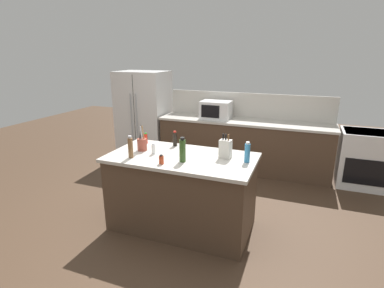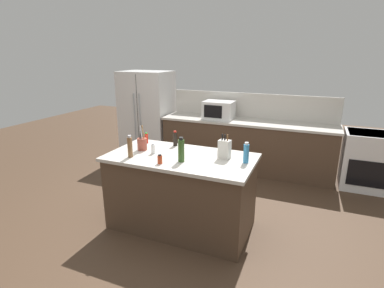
% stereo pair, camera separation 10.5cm
% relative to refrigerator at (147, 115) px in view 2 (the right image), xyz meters
% --- Properties ---
extents(ground_plane, '(14.00, 14.00, 0.00)m').
position_rel_refrigerator_xyz_m(ground_plane, '(1.81, -2.25, -0.88)').
color(ground_plane, '#473323').
extents(back_counter_run, '(3.14, 0.66, 0.94)m').
position_rel_refrigerator_xyz_m(back_counter_run, '(2.11, -0.05, -0.41)').
color(back_counter_run, '#4C3828').
rests_on(back_counter_run, ground_plane).
extents(wall_backsplash, '(3.10, 0.03, 0.46)m').
position_rel_refrigerator_xyz_m(wall_backsplash, '(2.11, 0.27, 0.29)').
color(wall_backsplash, beige).
rests_on(wall_backsplash, back_counter_run).
extents(kitchen_island, '(1.75, 0.93, 0.94)m').
position_rel_refrigerator_xyz_m(kitchen_island, '(1.81, -2.25, -0.41)').
color(kitchen_island, '#4C3828').
rests_on(kitchen_island, ground_plane).
extents(refrigerator, '(0.99, 0.75, 1.77)m').
position_rel_refrigerator_xyz_m(refrigerator, '(0.00, 0.00, 0.00)').
color(refrigerator, white).
rests_on(refrigerator, ground_plane).
extents(range_oven, '(0.76, 0.65, 0.92)m').
position_rel_refrigerator_xyz_m(range_oven, '(4.09, -0.05, -0.42)').
color(range_oven, white).
rests_on(range_oven, ground_plane).
extents(microwave, '(0.55, 0.39, 0.32)m').
position_rel_refrigerator_xyz_m(microwave, '(1.57, -0.05, 0.22)').
color(microwave, white).
rests_on(microwave, back_counter_run).
extents(knife_block, '(0.14, 0.12, 0.29)m').
position_rel_refrigerator_xyz_m(knife_block, '(2.31, -2.13, 0.17)').
color(knife_block, beige).
rests_on(knife_block, kitchen_island).
extents(utensil_crock, '(0.12, 0.12, 0.32)m').
position_rel_refrigerator_xyz_m(utensil_crock, '(1.26, -2.22, 0.14)').
color(utensil_crock, brown).
rests_on(utensil_crock, kitchen_island).
extents(dish_soap_bottle, '(0.06, 0.06, 0.24)m').
position_rel_refrigerator_xyz_m(dish_soap_bottle, '(2.57, -2.18, 0.17)').
color(dish_soap_bottle, '#3384BC').
rests_on(dish_soap_bottle, kitchen_island).
extents(pepper_grinder, '(0.06, 0.06, 0.26)m').
position_rel_refrigerator_xyz_m(pepper_grinder, '(1.27, -2.51, 0.18)').
color(pepper_grinder, brown).
rests_on(pepper_grinder, kitchen_island).
extents(soy_sauce_bottle, '(0.06, 0.06, 0.20)m').
position_rel_refrigerator_xyz_m(soy_sauce_bottle, '(1.57, -1.90, 0.15)').
color(soy_sauce_bottle, black).
rests_on(soy_sauce_bottle, kitchen_island).
extents(olive_oil_bottle, '(0.07, 0.07, 0.28)m').
position_rel_refrigerator_xyz_m(olive_oil_bottle, '(1.89, -2.42, 0.19)').
color(olive_oil_bottle, '#2D4C1E').
rests_on(olive_oil_bottle, kitchen_island).
extents(hot_sauce_bottle, '(0.04, 0.04, 0.15)m').
position_rel_refrigerator_xyz_m(hot_sauce_bottle, '(1.16, -1.95, 0.13)').
color(hot_sauce_bottle, red).
rests_on(hot_sauce_bottle, kitchen_island).
extents(salt_shaker, '(0.05, 0.05, 0.13)m').
position_rel_refrigerator_xyz_m(salt_shaker, '(1.46, -2.30, 0.12)').
color(salt_shaker, silver).
rests_on(salt_shaker, kitchen_island).
extents(spice_jar_paprika, '(0.06, 0.06, 0.11)m').
position_rel_refrigerator_xyz_m(spice_jar_paprika, '(1.70, -2.57, 0.10)').
color(spice_jar_paprika, '#B73D1E').
rests_on(spice_jar_paprika, kitchen_island).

